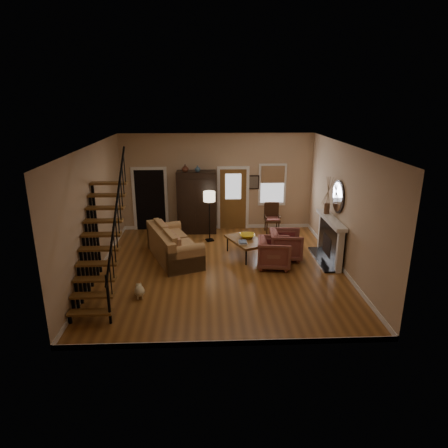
{
  "coord_description": "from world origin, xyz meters",
  "views": [
    {
      "loc": [
        -0.36,
        -9.89,
        4.47
      ],
      "look_at": [
        0.1,
        0.4,
        1.15
      ],
      "focal_mm": 32.0,
      "sensor_mm": 36.0,
      "label": 1
    }
  ],
  "objects_px": {
    "floor_lamp": "(209,217)",
    "side_chair": "(272,218)",
    "coffee_table": "(246,248)",
    "sofa": "(174,244)",
    "armchair_left": "(274,253)",
    "armoire": "(197,202)",
    "armchair_right": "(286,245)"
  },
  "relations": [
    {
      "from": "armchair_left",
      "to": "floor_lamp",
      "type": "bearing_deg",
      "value": 46.57
    },
    {
      "from": "floor_lamp",
      "to": "coffee_table",
      "type": "bearing_deg",
      "value": -52.15
    },
    {
      "from": "armoire",
      "to": "coffee_table",
      "type": "xyz_separation_m",
      "value": [
        1.46,
        -2.25,
        -0.8
      ]
    },
    {
      "from": "coffee_table",
      "to": "armchair_left",
      "type": "bearing_deg",
      "value": -49.54
    },
    {
      "from": "armoire",
      "to": "armchair_right",
      "type": "distance_m",
      "value": 3.64
    },
    {
      "from": "sofa",
      "to": "armchair_left",
      "type": "height_order",
      "value": "sofa"
    },
    {
      "from": "sofa",
      "to": "armchair_left",
      "type": "bearing_deg",
      "value": -35.31
    },
    {
      "from": "sofa",
      "to": "armchair_left",
      "type": "relative_size",
      "value": 2.65
    },
    {
      "from": "armchair_left",
      "to": "armchair_right",
      "type": "bearing_deg",
      "value": -29.02
    },
    {
      "from": "floor_lamp",
      "to": "armchair_left",
      "type": "bearing_deg",
      "value": -51.14
    },
    {
      "from": "coffee_table",
      "to": "side_chair",
      "type": "height_order",
      "value": "side_chair"
    },
    {
      "from": "coffee_table",
      "to": "side_chair",
      "type": "bearing_deg",
      "value": 61.94
    },
    {
      "from": "side_chair",
      "to": "armoire",
      "type": "bearing_deg",
      "value": 175.52
    },
    {
      "from": "floor_lamp",
      "to": "side_chair",
      "type": "xyz_separation_m",
      "value": [
        2.13,
        0.71,
        -0.3
      ]
    },
    {
      "from": "coffee_table",
      "to": "armchair_left",
      "type": "relative_size",
      "value": 1.49
    },
    {
      "from": "armchair_left",
      "to": "armchair_right",
      "type": "height_order",
      "value": "armchair_right"
    },
    {
      "from": "armoire",
      "to": "sofa",
      "type": "relative_size",
      "value": 0.89
    },
    {
      "from": "floor_lamp",
      "to": "side_chair",
      "type": "relative_size",
      "value": 1.59
    },
    {
      "from": "armoire",
      "to": "armchair_right",
      "type": "xyz_separation_m",
      "value": [
        2.58,
        -2.48,
        -0.64
      ]
    },
    {
      "from": "coffee_table",
      "to": "floor_lamp",
      "type": "xyz_separation_m",
      "value": [
        -1.04,
        1.34,
        0.56
      ]
    },
    {
      "from": "sofa",
      "to": "armoire",
      "type": "bearing_deg",
      "value": 54.67
    },
    {
      "from": "armchair_right",
      "to": "side_chair",
      "type": "bearing_deg",
      "value": 5.73
    },
    {
      "from": "sofa",
      "to": "armchair_right",
      "type": "xyz_separation_m",
      "value": [
        3.19,
        -0.13,
        -0.03
      ]
    },
    {
      "from": "armchair_left",
      "to": "floor_lamp",
      "type": "distance_m",
      "value": 2.79
    },
    {
      "from": "armoire",
      "to": "armchair_right",
      "type": "relative_size",
      "value": 2.33
    },
    {
      "from": "coffee_table",
      "to": "side_chair",
      "type": "xyz_separation_m",
      "value": [
        1.09,
        2.05,
        0.26
      ]
    },
    {
      "from": "sofa",
      "to": "coffee_table",
      "type": "distance_m",
      "value": 2.07
    },
    {
      "from": "sofa",
      "to": "armchair_right",
      "type": "bearing_deg",
      "value": -23.2
    },
    {
      "from": "armchair_left",
      "to": "side_chair",
      "type": "relative_size",
      "value": 0.87
    },
    {
      "from": "coffee_table",
      "to": "armchair_right",
      "type": "bearing_deg",
      "value": -11.58
    },
    {
      "from": "armchair_left",
      "to": "armchair_right",
      "type": "xyz_separation_m",
      "value": [
        0.43,
        0.58,
        0.01
      ]
    },
    {
      "from": "armoire",
      "to": "floor_lamp",
      "type": "distance_m",
      "value": 1.03
    }
  ]
}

